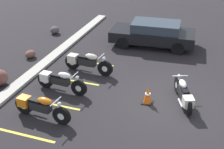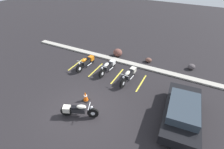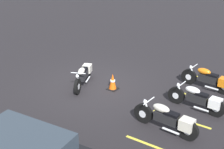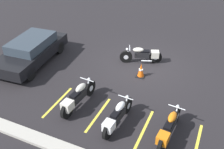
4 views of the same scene
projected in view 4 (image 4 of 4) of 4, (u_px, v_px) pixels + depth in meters
ground at (143, 67)px, 13.08m from camera, size 60.00×60.00×0.00m
motorcycle_cream_featured at (143, 55)px, 13.21m from camera, size 2.02×1.00×0.84m
parked_bike_0 at (169, 128)px, 8.92m from camera, size 0.62×2.20×0.87m
parked_bike_1 at (117, 116)px, 9.40m from camera, size 0.61×2.18×0.86m
parked_bike_2 at (77, 97)px, 10.28m from camera, size 0.64×2.29×0.90m
car_black at (31, 50)px, 13.12m from camera, size 2.13×4.43×1.29m
traffic_cone at (141, 70)px, 12.22m from camera, size 0.40×0.40×0.68m
stall_line_0 at (197, 145)px, 8.87m from camera, size 0.10×2.10×0.00m
stall_line_1 at (144, 129)px, 9.51m from camera, size 0.10×2.10×0.00m
stall_line_2 at (98, 115)px, 10.15m from camera, size 0.10×2.10×0.00m
stall_line_3 at (58, 102)px, 10.79m from camera, size 0.10×2.10×0.00m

